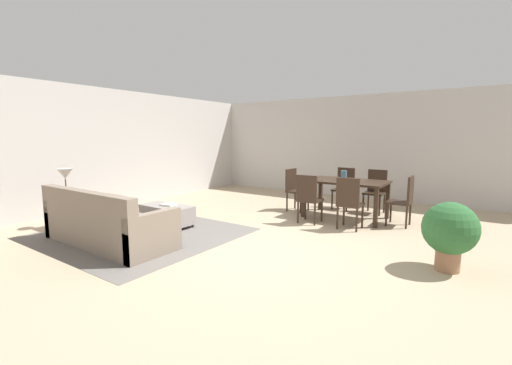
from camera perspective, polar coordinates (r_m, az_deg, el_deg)
The scene contains 18 objects.
ground_plane at distance 5.04m, azimuth 0.17°, elevation -10.99°, with size 10.80×10.80×0.00m, color tan.
wall_back at distance 9.33m, azimuth 18.00°, elevation 5.73°, with size 9.00×0.12×2.70m, color beige.
wall_left at distance 8.46m, azimuth -23.75°, elevation 5.29°, with size 0.12×11.00×2.70m, color beige.
area_rug at distance 6.04m, azimuth -18.88°, elevation -8.17°, with size 3.00×2.80×0.01m, color slate.
couch at distance 5.60m, azimuth -24.07°, elevation -6.61°, with size 2.25×0.86×0.86m.
ottoman_table at distance 6.37m, azimuth -14.90°, elevation -5.19°, with size 1.02×0.48×0.38m.
side_table at distance 6.87m, azimuth -29.34°, elevation -3.22°, with size 0.40×0.40×0.54m.
table_lamp at distance 6.80m, azimuth -29.63°, elevation 1.10°, with size 0.26×0.26×0.52m.
dining_table at distance 6.93m, azimuth 14.96°, elevation -0.40°, with size 1.56×0.96×0.76m.
dining_chair_near_left at distance 6.36m, azimuth 8.88°, elevation -2.29°, with size 0.41×0.41×0.92m.
dining_chair_near_right at distance 6.08m, azimuth 15.51°, elevation -2.95°, with size 0.41×0.41×0.92m.
dining_chair_far_left at distance 7.89m, azimuth 14.72°, elevation -0.51°, with size 0.41×0.41×0.92m.
dining_chair_far_right at distance 7.62m, azimuth 19.62°, elevation -0.99°, with size 0.41×0.41×0.92m.
dining_chair_head_east at distance 6.65m, azimuth 23.83°, elevation -2.43°, with size 0.40×0.40×0.92m.
dining_chair_head_west at distance 7.44m, azimuth 6.56°, elevation -0.79°, with size 0.42×0.42×0.92m.
vase_centerpiece at distance 6.97m, azimuth 14.66°, elevation 1.19°, with size 0.12×0.12×0.19m, color slate.
book_on_ottoman at distance 6.31m, azimuth -14.64°, elevation -3.65°, with size 0.26×0.20×0.03m, color silver.
potted_plant at distance 4.70m, azimuth 30.01°, elevation -7.07°, with size 0.63×0.63×0.85m.
Camera 1 is at (2.71, -3.92, 1.62)m, focal length 23.60 mm.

